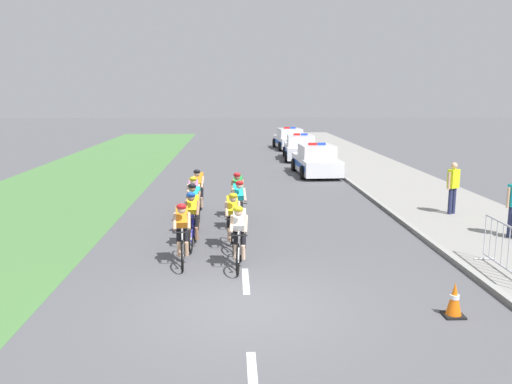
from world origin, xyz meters
name	(u,v)px	position (x,y,z in m)	size (l,w,h in m)	color
ground_plane	(248,307)	(0.00, 0.00, 0.00)	(160.00, 160.00, 0.00)	#56565B
sidewalk_slab	(394,181)	(7.04, 14.00, 0.06)	(4.29, 60.00, 0.12)	gray
kerb_edge	(349,181)	(4.98, 14.00, 0.07)	(0.16, 60.00, 0.13)	#9E9E99
grass_verge	(71,184)	(-7.42, 14.00, 0.00)	(7.00, 60.00, 0.01)	#4C7F42
lane_markings_centre	(242,233)	(0.00, 5.40, 0.00)	(0.14, 17.60, 0.01)	white
cyclist_lead	(182,232)	(-1.44, 2.55, 0.79)	(0.44, 1.72, 1.56)	black
cyclist_second	(239,235)	(-0.12, 2.24, 0.79)	(0.44, 1.72, 1.56)	black
cyclist_third	(193,218)	(-1.30, 3.94, 0.79)	(0.43, 1.72, 1.56)	black
cyclist_fourth	(233,219)	(-0.27, 3.79, 0.79)	(0.43, 1.72, 1.56)	black
cyclist_fifth	(194,208)	(-1.35, 5.25, 0.79)	(0.45, 1.72, 1.56)	black
cyclist_sixth	(239,204)	(-0.10, 5.68, 0.79)	(0.44, 1.72, 1.56)	black
cyclist_seventh	(194,199)	(-1.46, 6.47, 0.79)	(0.43, 1.72, 1.56)	black
cyclist_eighth	(238,194)	(-0.11, 7.25, 0.79)	(0.44, 1.72, 1.56)	black
cyclist_ninth	(198,190)	(-1.40, 7.98, 0.79)	(0.44, 1.72, 1.56)	black
police_car_nearest	(316,161)	(3.85, 16.39, 0.68)	(2.12, 4.46, 1.59)	white
police_car_second	(300,148)	(3.85, 22.64, 0.68)	(2.18, 4.49, 1.59)	silver
police_car_third	(289,140)	(3.85, 28.89, 0.68)	(2.23, 4.51, 1.59)	silver
crowd_barrier_front	(508,251)	(5.60, 1.21, 0.65)	(0.57, 2.32, 1.07)	#B7BABF
traffic_cone_near	(454,300)	(3.69, -0.60, 0.31)	(0.36, 0.36, 0.64)	black
spectator_closest	(453,184)	(6.80, 7.05, 1.08)	(0.49, 0.38, 1.68)	#23284C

